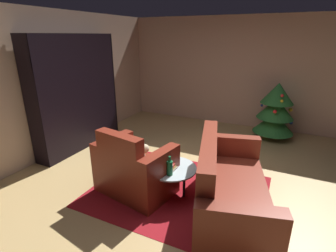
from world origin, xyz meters
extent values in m
plane|color=tan|center=(0.00, 0.00, 0.00)|extent=(7.58, 7.58, 0.00)
cube|color=tan|center=(0.00, 3.19, 1.26)|extent=(5.59, 0.06, 2.52)
cube|color=tan|center=(-2.77, 0.00, 1.26)|extent=(0.06, 6.44, 2.52)
cube|color=maroon|center=(-0.16, -0.11, 0.00)|extent=(2.34, 1.90, 0.01)
cube|color=black|center=(-2.38, 0.55, 1.06)|extent=(0.03, 1.91, 2.12)
cube|color=black|center=(-2.54, 1.49, 1.06)|extent=(0.35, 0.02, 2.12)
cube|color=black|center=(-2.54, -0.39, 1.06)|extent=(0.35, 0.03, 2.12)
cube|color=black|center=(-2.54, 0.55, 0.01)|extent=(0.32, 1.86, 0.03)
cube|color=black|center=(-2.54, 0.55, 0.43)|extent=(0.32, 1.86, 0.03)
cube|color=black|center=(-2.54, 0.55, 0.85)|extent=(0.32, 1.86, 0.02)
cube|color=black|center=(-2.54, 0.55, 1.27)|extent=(0.32, 1.86, 0.02)
cube|color=black|center=(-2.54, 0.55, 1.69)|extent=(0.32, 1.86, 0.02)
cube|color=black|center=(-2.54, 0.55, 2.11)|extent=(0.32, 1.86, 0.03)
cube|color=black|center=(-2.67, 0.55, 1.20)|extent=(0.05, 1.07, 0.67)
cube|color=black|center=(-2.65, 0.55, 1.20)|extent=(0.03, 1.10, 0.70)
cube|color=#318635|center=(-2.59, 1.41, 0.14)|extent=(0.24, 0.04, 0.23)
cube|color=#0E817F|center=(-2.62, 1.36, 0.17)|extent=(0.16, 0.05, 0.28)
cube|color=purple|center=(-2.60, 1.31, 0.19)|extent=(0.21, 0.03, 0.34)
cube|color=#443C2D|center=(-2.63, 1.27, 0.16)|extent=(0.16, 0.04, 0.26)
cube|color=teal|center=(-2.59, 1.23, 0.16)|extent=(0.24, 0.04, 0.26)
cube|color=#944093|center=(-2.62, 1.19, 0.16)|extent=(0.17, 0.03, 0.27)
cube|color=#B12B2C|center=(-2.61, 1.16, 0.20)|extent=(0.20, 0.03, 0.36)
cube|color=red|center=(-2.58, 1.45, 0.59)|extent=(0.25, 0.04, 0.29)
cube|color=#307049|center=(-2.62, 1.40, 0.62)|extent=(0.18, 0.03, 0.35)
cube|color=#AEAD99|center=(-2.61, 1.35, 0.58)|extent=(0.19, 0.04, 0.27)
cube|color=gold|center=(-2.59, 1.30, 0.62)|extent=(0.23, 0.05, 0.35)
cube|color=#1B7385|center=(-2.60, 1.25, 0.56)|extent=(0.21, 0.04, 0.24)
cube|color=teal|center=(-2.58, 1.21, 0.60)|extent=(0.25, 0.03, 0.30)
cube|color=#0A718F|center=(-2.61, 1.18, 0.61)|extent=(0.20, 0.04, 0.33)
cube|color=#25873A|center=(-2.61, 1.45, 1.88)|extent=(0.18, 0.03, 0.35)
cube|color=#7E4692|center=(-2.61, 1.41, 1.83)|extent=(0.20, 0.04, 0.25)
cube|color=#8C4693|center=(-2.63, 1.36, 1.82)|extent=(0.16, 0.04, 0.23)
cube|color=#B3AE96|center=(-2.58, 1.33, 1.84)|extent=(0.25, 0.03, 0.28)
cube|color=#A39990|center=(-2.59, 1.29, 1.88)|extent=(0.23, 0.04, 0.36)
cube|color=maroon|center=(-0.71, -0.34, 0.22)|extent=(0.81, 0.81, 0.44)
cube|color=maroon|center=(-0.75, -0.61, 0.69)|extent=(0.71, 0.28, 0.51)
cube|color=maroon|center=(-0.29, -0.42, 0.36)|extent=(0.28, 0.71, 0.72)
cube|color=maroon|center=(-1.13, -0.27, 0.36)|extent=(0.28, 0.71, 0.72)
ellipsoid|color=#C6B68C|center=(-0.73, -0.27, 0.53)|extent=(0.31, 0.23, 0.18)
sphere|color=#C6B68C|center=(-0.67, -0.15, 0.58)|extent=(0.13, 0.13, 0.13)
cube|color=maroon|center=(0.62, -0.26, 0.20)|extent=(1.16, 1.66, 0.40)
cube|color=maroon|center=(0.31, -0.34, 0.68)|extent=(0.55, 1.50, 0.55)
cube|color=maroon|center=(0.83, -1.07, 0.35)|extent=(0.82, 0.36, 0.70)
cube|color=maroon|center=(0.40, 0.55, 0.35)|extent=(0.82, 0.36, 0.70)
cylinder|color=black|center=(-0.04, -0.19, 0.19)|extent=(0.04, 0.04, 0.39)
cylinder|color=black|center=(-0.33, -0.03, 0.19)|extent=(0.04, 0.04, 0.39)
cylinder|color=black|center=(-0.33, -0.36, 0.19)|extent=(0.04, 0.04, 0.39)
cylinder|color=silver|center=(-0.23, -0.19, 0.40)|extent=(0.69, 0.69, 0.02)
cube|color=gray|center=(-0.26, -0.23, 0.42)|extent=(0.23, 0.16, 0.02)
cube|color=gold|center=(-0.25, -0.23, 0.44)|extent=(0.18, 0.12, 0.03)
cube|color=red|center=(-0.26, -0.22, 0.47)|extent=(0.19, 0.13, 0.03)
cube|color=#B3352B|center=(-0.25, -0.23, 0.50)|extent=(0.18, 0.18, 0.02)
cube|color=#B33F2E|center=(-0.26, -0.23, 0.52)|extent=(0.19, 0.16, 0.03)
cylinder|color=#155830|center=(-0.17, -0.37, 0.50)|extent=(0.08, 0.08, 0.19)
cylinder|color=#155830|center=(-0.17, -0.37, 0.63)|extent=(0.03, 0.03, 0.07)
cylinder|color=brown|center=(0.87, 2.59, 0.07)|extent=(0.08, 0.08, 0.14)
cone|color=#276B2E|center=(0.87, 2.59, 0.35)|extent=(0.82, 0.82, 0.42)
cone|color=#276B2E|center=(0.87, 2.59, 0.67)|extent=(0.74, 0.74, 0.42)
cone|color=#276B2E|center=(0.87, 2.59, 0.98)|extent=(0.65, 0.65, 0.42)
sphere|color=yellow|center=(1.16, 2.68, 0.64)|extent=(0.08, 0.08, 0.08)
sphere|color=red|center=(0.88, 2.29, 0.67)|extent=(0.07, 0.07, 0.07)
sphere|color=blue|center=(1.20, 2.64, 0.38)|extent=(0.07, 0.07, 0.07)
sphere|color=blue|center=(0.59, 2.67, 0.67)|extent=(0.06, 0.06, 0.06)
sphere|color=yellow|center=(0.97, 2.35, 0.88)|extent=(0.06, 0.06, 0.06)
sphere|color=red|center=(0.96, 2.34, 0.99)|extent=(0.06, 0.06, 0.06)
camera|label=1|loc=(1.04, -2.97, 2.10)|focal=27.24mm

